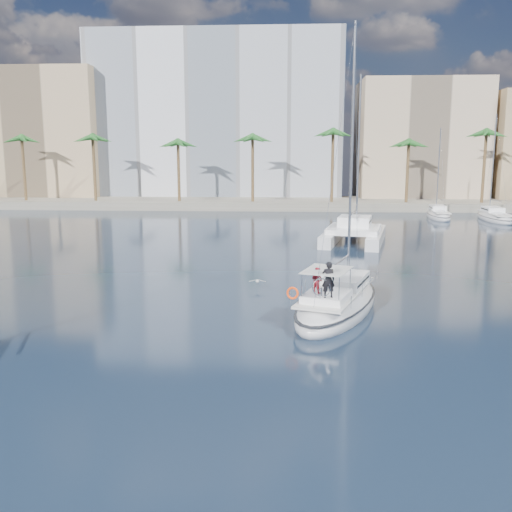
{
  "coord_description": "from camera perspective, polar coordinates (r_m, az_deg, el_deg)",
  "views": [
    {
      "loc": [
        0.46,
        -28.42,
        8.65
      ],
      "look_at": [
        -1.28,
        1.5,
        3.12
      ],
      "focal_mm": 40.0,
      "sensor_mm": 36.0,
      "label": 1
    }
  ],
  "objects": [
    {
      "name": "ground",
      "position": [
        29.71,
        2.3,
        -6.48
      ],
      "size": [
        160.0,
        160.0,
        0.0
      ],
      "primitive_type": "plane",
      "color": "black",
      "rests_on": "ground"
    },
    {
      "name": "quay",
      "position": [
        89.79,
        3.03,
        5.3
      ],
      "size": [
        120.0,
        14.0,
        1.2
      ],
      "primitive_type": "cube",
      "color": "gray",
      "rests_on": "ground"
    },
    {
      "name": "building_modern",
      "position": [
        102.33,
        -3.78,
        13.43
      ],
      "size": [
        42.0,
        16.0,
        28.0
      ],
      "primitive_type": "cube",
      "color": "silver",
      "rests_on": "ground"
    },
    {
      "name": "building_tan_left",
      "position": [
        106.3,
        -20.62,
        11.07
      ],
      "size": [
        22.0,
        14.0,
        22.0
      ],
      "primitive_type": "cube",
      "color": "tan",
      "rests_on": "ground"
    },
    {
      "name": "building_beige",
      "position": [
        100.76,
        15.95,
        10.83
      ],
      "size": [
        20.0,
        14.0,
        20.0
      ],
      "primitive_type": "cube",
      "color": "tan",
      "rests_on": "ground"
    },
    {
      "name": "palm_left",
      "position": [
        92.13,
        -19.0,
        10.91
      ],
      "size": [
        3.6,
        3.6,
        12.3
      ],
      "color": "brown",
      "rests_on": "ground"
    },
    {
      "name": "palm_centre",
      "position": [
        85.44,
        3.07,
        11.53
      ],
      "size": [
        3.6,
        3.6,
        12.3
      ],
      "color": "brown",
      "rests_on": "ground"
    },
    {
      "name": "main_sloop",
      "position": [
        31.46,
        8.15,
        -4.64
      ],
      "size": [
        6.87,
        11.52,
        16.31
      ],
      "rotation": [
        0.0,
        0.0,
        -0.33
      ],
      "color": "silver",
      "rests_on": "ground"
    },
    {
      "name": "catamaran",
      "position": [
        55.52,
        9.79,
        2.5
      ],
      "size": [
        7.51,
        11.61,
        15.79
      ],
      "rotation": [
        0.0,
        0.0,
        -0.21
      ],
      "color": "silver",
      "rests_on": "ground"
    },
    {
      "name": "seagull",
      "position": [
        36.35,
        0.15,
        -2.52
      ],
      "size": [
        1.09,
        0.47,
        0.2
      ],
      "color": "silver",
      "rests_on": "ground"
    },
    {
      "name": "moored_yacht_a",
      "position": [
        78.39,
        17.77,
        3.62
      ],
      "size": [
        3.37,
        9.52,
        11.9
      ],
      "primitive_type": null,
      "rotation": [
        0.0,
        0.0,
        -0.07
      ],
      "color": "silver",
      "rests_on": "ground"
    },
    {
      "name": "moored_yacht_b",
      "position": [
        78.38,
        22.74,
        3.31
      ],
      "size": [
        3.32,
        10.83,
        13.72
      ],
      "primitive_type": null,
      "rotation": [
        0.0,
        0.0,
        -0.02
      ],
      "color": "silver",
      "rests_on": "ground"
    }
  ]
}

